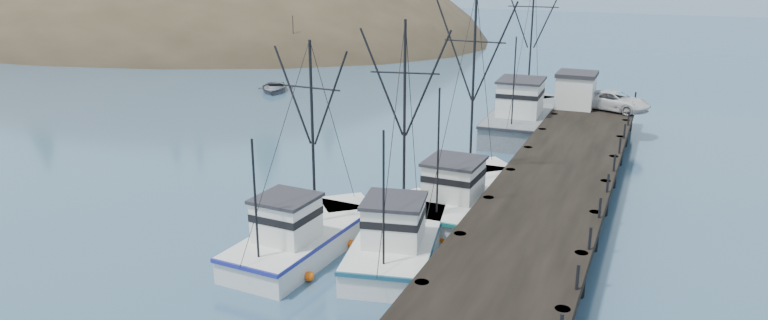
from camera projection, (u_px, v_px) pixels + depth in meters
The scene contains 12 objects.
ground at pixel (165, 286), 29.60m from camera, with size 400.00×400.00×0.00m, color #304F6B.
pier at pixel (556, 180), 38.05m from camera, with size 6.00×44.00×2.00m.
headland at pixel (126, 54), 127.92m from camera, with size 134.80×78.00×51.00m.
distant_ridge at pixel (638, 7), 175.85m from camera, with size 360.00×40.00×26.00m, color #9EB2C6.
moored_sailboats at pixel (288, 53), 94.50m from camera, with size 19.97×14.17×6.35m.
trawler_near at pixel (400, 237), 32.68m from camera, with size 5.43×11.24×11.33m.
trawler_mid at pixel (305, 236), 32.77m from camera, with size 4.10×10.42×10.42m.
trawler_far at pixel (463, 194), 38.43m from camera, with size 4.26×12.05×12.23m.
work_vessel at pixel (523, 116), 54.65m from camera, with size 4.93×15.08×12.69m.
pier_shed at pixel (576, 90), 53.97m from camera, with size 3.00×3.20×2.80m.
pickup_truck at pixel (615, 101), 53.06m from camera, with size 2.48×5.39×1.50m, color silver.
motorboat at pixel (274, 91), 70.65m from camera, with size 3.82×5.35×1.11m, color slate.
Camera 1 is at (19.05, -20.97, 13.91)m, focal length 32.00 mm.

